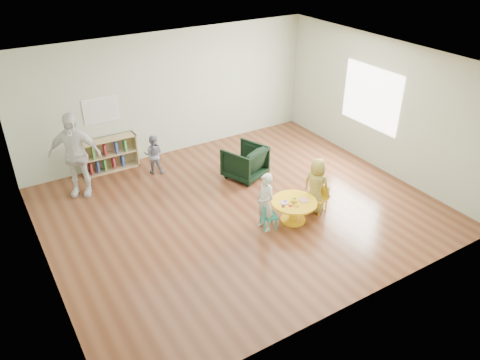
{
  "coord_description": "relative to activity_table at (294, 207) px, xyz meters",
  "views": [
    {
      "loc": [
        -3.94,
        -6.42,
        4.91
      ],
      "look_at": [
        -0.19,
        -0.3,
        0.83
      ],
      "focal_mm": 35.0,
      "sensor_mm": 36.0,
      "label": 1
    }
  ],
  "objects": [
    {
      "name": "adult_caretaker",
      "position": [
        -3.05,
        3.02,
        0.57
      ],
      "size": [
        1.09,
        0.85,
        1.72
      ],
      "primitive_type": "imported",
      "rotation": [
        0.0,
        0.0,
        -0.49
      ],
      "color": "silver",
      "rests_on": "ground"
    },
    {
      "name": "activity_table",
      "position": [
        0.0,
        0.0,
        0.0
      ],
      "size": [
        0.83,
        0.83,
        0.46
      ],
      "rotation": [
        0.0,
        0.0,
        0.17
      ],
      "color": "yellow",
      "rests_on": "ground"
    },
    {
      "name": "armchair",
      "position": [
        0.12,
        1.87,
        0.07
      ],
      "size": [
        0.99,
        1.0,
        0.71
      ],
      "primitive_type": "imported",
      "rotation": [
        0.0,
        0.0,
        3.51
      ],
      "color": "black",
      "rests_on": "ground"
    },
    {
      "name": "child_left",
      "position": [
        -0.58,
        0.07,
        0.26
      ],
      "size": [
        0.27,
        0.41,
        1.1
      ],
      "primitive_type": "imported",
      "rotation": [
        0.0,
        0.0,
        -1.55
      ],
      "color": "silver",
      "rests_on": "ground"
    },
    {
      "name": "kid_chair_left",
      "position": [
        -0.55,
        0.07,
        -0.01
      ],
      "size": [
        0.34,
        0.34,
        0.51
      ],
      "rotation": [
        0.0,
        0.0,
        -1.83
      ],
      "color": "teal",
      "rests_on": "ground"
    },
    {
      "name": "alphabet_poster",
      "position": [
        -2.22,
        3.83,
        1.06
      ],
      "size": [
        0.74,
        0.01,
        0.54
      ],
      "color": "white",
      "rests_on": "ground"
    },
    {
      "name": "bookshelf",
      "position": [
        -2.23,
        3.71,
        0.08
      ],
      "size": [
        1.2,
        0.3,
        0.75
      ],
      "color": "tan",
      "rests_on": "ground"
    },
    {
      "name": "child_right",
      "position": [
        0.56,
        0.06,
        0.26
      ],
      "size": [
        0.51,
        0.62,
        1.09
      ],
      "primitive_type": "imported",
      "rotation": [
        0.0,
        0.0,
        1.93
      ],
      "color": "yellow",
      "rests_on": "ground"
    },
    {
      "name": "room",
      "position": [
        -0.61,
        0.85,
        1.6
      ],
      "size": [
        7.1,
        7.0,
        2.8
      ],
      "color": "brown",
      "rests_on": "ground"
    },
    {
      "name": "kid_chair_right",
      "position": [
        0.64,
        0.04,
        -0.01
      ],
      "size": [
        0.34,
        0.34,
        0.52
      ],
      "rotation": [
        0.0,
        0.0,
        1.8
      ],
      "color": "yellow",
      "rests_on": "ground"
    },
    {
      "name": "toddler",
      "position": [
        -1.45,
        3.06,
        0.15
      ],
      "size": [
        0.54,
        0.5,
        0.88
      ],
      "primitive_type": "imported",
      "rotation": [
        0.0,
        0.0,
        2.61
      ],
      "color": "#181D3E",
      "rests_on": "ground"
    }
  ]
}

